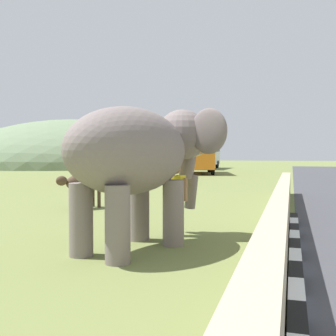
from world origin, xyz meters
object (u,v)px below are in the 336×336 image
at_px(bus_white, 204,152).
at_px(elephant, 141,153).
at_px(bus_orange, 199,152).
at_px(cow_near, 84,183).
at_px(person_handler, 176,196).
at_px(bus_red, 118,151).

bearing_deg(bus_white, elephant, -169.97).
height_order(bus_orange, cow_near, bus_orange).
height_order(person_handler, bus_orange, bus_orange).
distance_m(person_handler, bus_orange, 30.04).
bearing_deg(bus_white, cow_near, -174.52).
height_order(person_handler, bus_white, bus_white).
distance_m(bus_orange, cow_near, 25.79).
bearing_deg(person_handler, bus_orange, 11.40).
xyz_separation_m(bus_white, cow_near, (-38.04, -3.65, -1.21)).
bearing_deg(bus_orange, bus_white, 9.38).
relative_size(person_handler, bus_orange, 0.20).
relative_size(elephant, person_handler, 2.46).
height_order(elephant, bus_red, bus_red).
relative_size(elephant, cow_near, 2.18).
bearing_deg(person_handler, bus_red, 27.36).
xyz_separation_m(bus_orange, bus_white, (12.33, 2.04, 0.00)).
bearing_deg(elephant, bus_red, 24.87).
distance_m(bus_orange, bus_white, 12.50).
distance_m(person_handler, bus_red, 19.99).
bearing_deg(bus_red, bus_orange, -15.47).
distance_m(elephant, person_handler, 1.65).
relative_size(bus_red, cow_near, 4.57).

